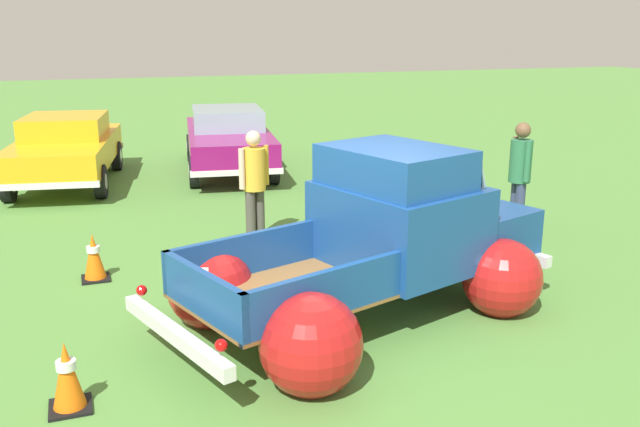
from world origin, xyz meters
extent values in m
plane|color=#548C3D|center=(0.00, 0.00, 0.00)|extent=(80.00, 80.00, 0.00)
cylinder|color=black|center=(1.10, 1.28, 0.38)|extent=(0.79, 0.45, 0.76)
cylinder|color=silver|center=(1.10, 1.28, 0.38)|extent=(0.40, 0.33, 0.34)
cylinder|color=black|center=(1.65, -0.37, 0.38)|extent=(0.79, 0.45, 0.76)
cylinder|color=silver|center=(1.65, -0.37, 0.38)|extent=(0.40, 0.33, 0.34)
cylinder|color=black|center=(-1.56, 0.40, 0.38)|extent=(0.79, 0.45, 0.76)
cylinder|color=silver|center=(-1.56, 0.40, 0.38)|extent=(0.40, 0.33, 0.34)
cylinder|color=black|center=(-1.00, -1.25, 0.38)|extent=(0.79, 0.45, 0.76)
cylinder|color=silver|center=(-1.00, -1.25, 0.38)|extent=(0.40, 0.33, 0.34)
sphere|color=red|center=(-1.57, 0.44, 0.44)|extent=(1.21, 1.21, 0.96)
sphere|color=red|center=(-0.99, -1.30, 0.44)|extent=(1.21, 1.21, 0.96)
cube|color=olive|center=(-0.90, -0.30, 0.54)|extent=(2.43, 2.11, 0.04)
cube|color=#19478C|center=(-1.13, 0.39, 0.77)|extent=(1.97, 0.73, 0.50)
cube|color=#19478C|center=(-0.67, -0.99, 0.77)|extent=(1.97, 0.73, 0.50)
cube|color=#19478C|center=(0.03, 0.01, 0.77)|extent=(0.56, 1.49, 0.50)
cube|color=#19478C|center=(-1.84, -0.61, 0.77)|extent=(0.56, 1.49, 0.50)
cube|color=#19478C|center=(0.62, 0.21, 0.99)|extent=(1.91, 2.07, 0.95)
cube|color=#19478C|center=(0.52, 0.17, 1.70)|extent=(1.58, 1.83, 0.45)
cube|color=#8CADB7|center=(1.13, 0.38, 1.68)|extent=(0.60, 1.43, 0.38)
cube|color=#19478C|center=(1.61, 0.54, 0.80)|extent=(1.70, 1.93, 0.55)
sphere|color=red|center=(1.09, 1.31, 0.42)|extent=(1.16, 1.16, 0.92)
sphere|color=red|center=(1.66, -0.39, 0.42)|extent=(1.16, 1.16, 0.92)
cube|color=silver|center=(-2.12, -0.71, 0.46)|extent=(0.74, 1.92, 0.14)
cube|color=silver|center=(2.12, 0.71, 0.46)|extent=(0.74, 1.92, 0.14)
sphere|color=red|center=(-2.34, 0.05, 0.64)|extent=(0.14, 0.14, 0.11)
sphere|color=red|center=(-1.84, -1.45, 0.64)|extent=(0.14, 0.14, 0.11)
cylinder|color=black|center=(-2.45, 6.93, 0.33)|extent=(0.31, 0.68, 0.66)
cylinder|color=silver|center=(-2.45, 6.93, 0.33)|extent=(0.26, 0.33, 0.30)
cylinder|color=black|center=(-4.11, 7.21, 0.33)|extent=(0.31, 0.68, 0.66)
cylinder|color=silver|center=(-4.11, 7.21, 0.33)|extent=(0.26, 0.33, 0.30)
cylinder|color=black|center=(-1.97, 9.67, 0.33)|extent=(0.31, 0.68, 0.66)
cylinder|color=silver|center=(-1.97, 9.67, 0.33)|extent=(0.26, 0.33, 0.30)
cylinder|color=black|center=(-3.64, 9.96, 0.33)|extent=(0.31, 0.68, 0.66)
cylinder|color=silver|center=(-3.64, 9.96, 0.33)|extent=(0.26, 0.33, 0.30)
cube|color=#F2A819|center=(-3.04, 8.44, 0.71)|extent=(2.53, 4.59, 0.55)
cube|color=#F2A819|center=(-3.01, 8.61, 1.21)|extent=(1.86, 2.07, 0.45)
cube|color=silver|center=(-2.68, 10.54, 0.45)|extent=(1.86, 0.42, 0.12)
cube|color=silver|center=(-3.41, 6.34, 0.45)|extent=(1.86, 0.42, 0.12)
cylinder|color=black|center=(1.04, 6.99, 0.33)|extent=(0.29, 0.68, 0.66)
cylinder|color=silver|center=(1.04, 6.99, 0.33)|extent=(0.25, 0.32, 0.30)
cylinder|color=black|center=(-0.59, 7.23, 0.33)|extent=(0.29, 0.68, 0.66)
cylinder|color=silver|center=(-0.59, 7.23, 0.33)|extent=(0.25, 0.32, 0.30)
cylinder|color=black|center=(1.47, 9.94, 0.33)|extent=(0.29, 0.68, 0.66)
cylinder|color=silver|center=(1.47, 9.94, 0.33)|extent=(0.25, 0.32, 0.30)
cylinder|color=black|center=(-0.16, 10.18, 0.33)|extent=(0.29, 0.68, 0.66)
cylinder|color=silver|center=(-0.16, 10.18, 0.33)|extent=(0.25, 0.32, 0.30)
cube|color=#8C1466|center=(0.44, 8.59, 0.71)|extent=(2.43, 4.87, 0.55)
cube|color=#8CADB7|center=(0.47, 8.77, 1.21)|extent=(1.80, 2.16, 0.45)
cube|color=silver|center=(0.77, 10.85, 0.45)|extent=(1.82, 0.37, 0.12)
cube|color=silver|center=(0.11, 6.32, 0.45)|extent=(1.82, 0.37, 0.12)
cylinder|color=#4C4742|center=(-0.44, 3.08, 0.42)|extent=(0.19, 0.19, 0.85)
cylinder|color=#4C4742|center=(-0.28, 3.15, 0.42)|extent=(0.19, 0.19, 0.85)
cylinder|color=gold|center=(-0.36, 3.11, 1.16)|extent=(0.44, 0.44, 0.64)
cylinder|color=beige|center=(-0.56, 3.04, 1.20)|extent=(0.12, 0.12, 0.60)
cylinder|color=gold|center=(-0.15, 3.19, 1.20)|extent=(0.12, 0.12, 0.60)
sphere|color=beige|center=(-0.36, 3.11, 1.63)|extent=(0.30, 0.30, 0.23)
cylinder|color=navy|center=(3.62, 2.03, 0.44)|extent=(0.17, 0.17, 0.88)
cylinder|color=navy|center=(3.65, 2.20, 0.44)|extent=(0.17, 0.17, 0.88)
cylinder|color=#2D724C|center=(3.64, 2.11, 1.21)|extent=(0.39, 0.39, 0.66)
cylinder|color=#2D724C|center=(3.60, 1.89, 1.24)|extent=(0.10, 0.10, 0.63)
cylinder|color=brown|center=(3.67, 2.33, 1.24)|extent=(0.10, 0.10, 0.63)
sphere|color=brown|center=(3.64, 2.11, 1.69)|extent=(0.28, 0.28, 0.24)
cube|color=black|center=(-3.08, -0.92, 0.01)|extent=(0.36, 0.36, 0.03)
cone|color=orange|center=(-3.08, -0.92, 0.33)|extent=(0.28, 0.28, 0.60)
cylinder|color=white|center=(-3.08, -0.92, 0.42)|extent=(0.17, 0.17, 0.08)
cube|color=black|center=(-2.74, 2.32, 0.01)|extent=(0.36, 0.36, 0.03)
cone|color=orange|center=(-2.74, 2.32, 0.33)|extent=(0.28, 0.28, 0.60)
cylinder|color=white|center=(-2.74, 2.32, 0.42)|extent=(0.17, 0.17, 0.08)
camera|label=1|loc=(-2.83, -6.66, 3.22)|focal=38.45mm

